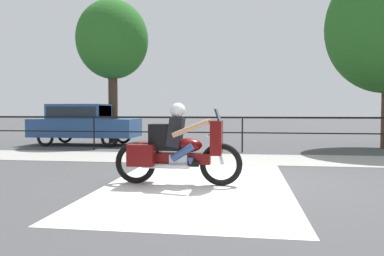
% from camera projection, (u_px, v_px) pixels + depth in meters
% --- Properties ---
extents(ground_plane, '(120.00, 120.00, 0.00)m').
position_uv_depth(ground_plane, '(240.00, 182.00, 7.24)').
color(ground_plane, '#424244').
extents(sidewalk_band, '(44.00, 2.40, 0.01)m').
position_uv_depth(sidewalk_band, '(242.00, 159.00, 10.60)').
color(sidewalk_band, '#99968E').
rests_on(sidewalk_band, ground).
extents(crosswalk_band, '(3.33, 6.00, 0.01)m').
position_uv_depth(crosswalk_band, '(199.00, 182.00, 7.15)').
color(crosswalk_band, silver).
rests_on(crosswalk_band, ground).
extents(fence_railing, '(36.00, 0.05, 1.17)m').
position_uv_depth(fence_railing, '(242.00, 124.00, 12.22)').
color(fence_railing, black).
rests_on(fence_railing, ground).
extents(motorcycle, '(2.40, 0.76, 1.52)m').
position_uv_depth(motorcycle, '(176.00, 148.00, 6.94)').
color(motorcycle, black).
rests_on(motorcycle, ground).
extents(parked_car, '(4.13, 1.71, 1.62)m').
position_uv_depth(parked_car, '(83.00, 122.00, 14.84)').
color(parked_car, '#284C84').
rests_on(parked_car, ground).
extents(tree_behind_car, '(3.00, 3.00, 6.00)m').
position_uv_depth(tree_behind_car, '(112.00, 40.00, 15.68)').
color(tree_behind_car, '#473323').
rests_on(tree_behind_car, ground).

